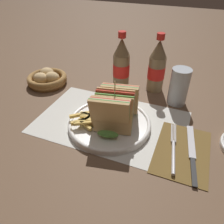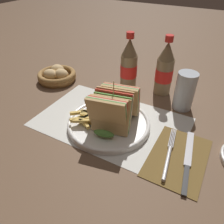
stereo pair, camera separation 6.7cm
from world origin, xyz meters
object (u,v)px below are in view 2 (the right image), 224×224
Objects in this scene: glass_near at (184,93)px; coke_bottle_far at (165,70)px; club_sandwich at (114,109)px; knife at (188,160)px; plate_main at (109,123)px; fork at (168,157)px; coke_bottle_near at (129,66)px; bread_basket at (57,75)px.

coke_bottle_far is at bearing 145.67° from glass_near.
knife is at bearing -7.03° from club_sandwich.
plate_main reaches higher than fork.
knife is at bearing 9.90° from fork.
plate_main is at bearing -77.99° from coke_bottle_near.
coke_bottle_far is 1.67× the size of glass_near.
fork reaches higher than knife.
glass_near is at bearing -34.33° from coke_bottle_far.
coke_bottle_near reaches higher than glass_near.
coke_bottle_near reaches higher than bread_basket.
bread_basket is (-0.58, 0.18, 0.02)m from knife.
coke_bottle_near is 0.13m from coke_bottle_far.
club_sandwich is 0.26m from glass_near.
coke_bottle_far is 1.38× the size of bread_basket.
plate_main is 1.95× the size of glass_near.
coke_bottle_far is 0.12m from glass_near.
plate_main is 0.06m from club_sandwich.
knife is 0.25m from glass_near.
club_sandwich is 1.12× the size of bread_basket.
plate_main is 0.25m from knife.
glass_near is (0.09, -0.06, -0.04)m from coke_bottle_far.
club_sandwich is 0.92× the size of fork.
glass_near reaches higher than plate_main.
plate_main is 1.44× the size of club_sandwich.
coke_bottle_near and coke_bottle_far have the same top height.
fork is at bearing -83.05° from glass_near.
fork is 0.88× the size of coke_bottle_near.
glass_near is at bearing 5.95° from bread_basket.
coke_bottle_near reaches higher than club_sandwich.
club_sandwich is 0.28m from coke_bottle_far.
coke_bottle_near reaches higher than plate_main.
plate_main is 1.32× the size of fork.
club_sandwich reaches higher than knife.
club_sandwich is at bearing -23.83° from bread_basket.
coke_bottle_near is at bearing 171.26° from glass_near.
bread_basket reaches higher than fork.
coke_bottle_near is (-0.25, 0.29, 0.08)m from fork.
club_sandwich is at bearing 1.18° from plate_main.
club_sandwich reaches higher than fork.
plate_main is at bearing 159.04° from fork.
bread_basket is at bearing -174.05° from glass_near.
club_sandwich reaches higher than plate_main.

